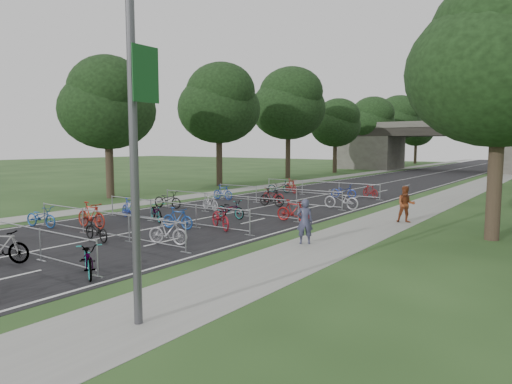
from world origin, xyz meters
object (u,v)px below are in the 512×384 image
(pedestrian_a, at_px, (305,222))
(pedestrian_b, at_px, (406,205))
(lamppost, at_px, (134,122))
(overpass_bridge, at_px, (449,146))

(pedestrian_a, distance_m, pedestrian_b, 7.25)
(pedestrian_a, bearing_deg, lamppost, 59.99)
(lamppost, xyz_separation_m, pedestrian_b, (0.58, 15.98, -3.38))
(lamppost, bearing_deg, pedestrian_b, 87.94)
(overpass_bridge, bearing_deg, pedestrian_a, -82.33)
(pedestrian_b, bearing_deg, pedestrian_a, -128.66)
(lamppost, distance_m, pedestrian_a, 9.59)
(overpass_bridge, height_order, pedestrian_b, overpass_bridge)
(overpass_bridge, relative_size, pedestrian_b, 17.28)
(overpass_bridge, xyz_separation_m, pedestrian_b, (8.91, -47.02, -2.64))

